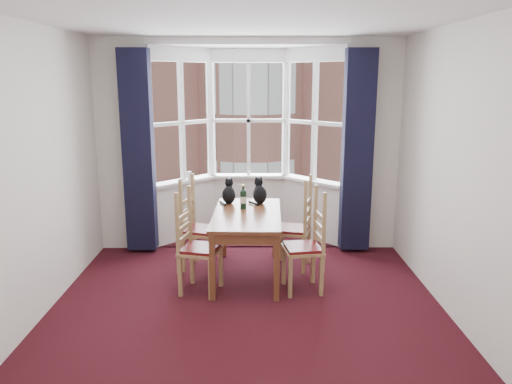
{
  "coord_description": "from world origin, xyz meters",
  "views": [
    {
      "loc": [
        0.06,
        -4.34,
        2.29
      ],
      "look_at": [
        0.1,
        1.05,
        1.05
      ],
      "focal_mm": 35.0,
      "sensor_mm": 36.0,
      "label": 1
    }
  ],
  "objects_px": {
    "chair_right_far": "(300,231)",
    "wine_bottle": "(243,198)",
    "chair_left_near": "(192,250)",
    "chair_right_near": "(311,249)",
    "cat_left": "(229,194)",
    "dining_table": "(247,221)",
    "candle_tall": "(189,176)",
    "chair_left_far": "(195,231)",
    "cat_right": "(260,193)"
  },
  "relations": [
    {
      "from": "chair_left_far",
      "to": "wine_bottle",
      "type": "height_order",
      "value": "wine_bottle"
    },
    {
      "from": "chair_left_far",
      "to": "cat_right",
      "type": "xyz_separation_m",
      "value": [
        0.79,
        0.19,
        0.42
      ]
    },
    {
      "from": "chair_right_far",
      "to": "wine_bottle",
      "type": "relative_size",
      "value": 3.17
    },
    {
      "from": "chair_right_near",
      "to": "candle_tall",
      "type": "bearing_deg",
      "value": 130.38
    },
    {
      "from": "chair_right_far",
      "to": "cat_left",
      "type": "distance_m",
      "value": 0.99
    },
    {
      "from": "wine_bottle",
      "to": "chair_left_near",
      "type": "bearing_deg",
      "value": -131.33
    },
    {
      "from": "dining_table",
      "to": "candle_tall",
      "type": "height_order",
      "value": "candle_tall"
    },
    {
      "from": "chair_right_far",
      "to": "candle_tall",
      "type": "height_order",
      "value": "candle_tall"
    },
    {
      "from": "chair_right_near",
      "to": "chair_right_far",
      "type": "relative_size",
      "value": 1.0
    },
    {
      "from": "dining_table",
      "to": "cat_left",
      "type": "xyz_separation_m",
      "value": [
        -0.23,
        0.47,
        0.22
      ]
    },
    {
      "from": "chair_right_near",
      "to": "chair_right_far",
      "type": "distance_m",
      "value": 0.65
    },
    {
      "from": "cat_left",
      "to": "candle_tall",
      "type": "relative_size",
      "value": 2.63
    },
    {
      "from": "chair_right_far",
      "to": "cat_left",
      "type": "xyz_separation_m",
      "value": [
        -0.87,
        0.21,
        0.42
      ]
    },
    {
      "from": "chair_right_far",
      "to": "wine_bottle",
      "type": "xyz_separation_m",
      "value": [
        -0.69,
        -0.05,
        0.42
      ]
    },
    {
      "from": "chair_left_far",
      "to": "chair_right_far",
      "type": "distance_m",
      "value": 1.28
    },
    {
      "from": "chair_left_far",
      "to": "candle_tall",
      "type": "xyz_separation_m",
      "value": [
        -0.19,
        1.13,
        0.46
      ]
    },
    {
      "from": "dining_table",
      "to": "chair_right_near",
      "type": "bearing_deg",
      "value": -29.52
    },
    {
      "from": "chair_right_far",
      "to": "cat_right",
      "type": "relative_size",
      "value": 2.75
    },
    {
      "from": "chair_left_near",
      "to": "chair_left_far",
      "type": "distance_m",
      "value": 0.69
    },
    {
      "from": "chair_right_far",
      "to": "cat_left",
      "type": "height_order",
      "value": "cat_left"
    },
    {
      "from": "chair_right_near",
      "to": "cat_left",
      "type": "relative_size",
      "value": 2.85
    },
    {
      "from": "dining_table",
      "to": "chair_right_near",
      "type": "height_order",
      "value": "chair_right_near"
    },
    {
      "from": "chair_left_far",
      "to": "chair_right_near",
      "type": "distance_m",
      "value": 1.5
    },
    {
      "from": "cat_left",
      "to": "chair_left_near",
      "type": "bearing_deg",
      "value": -112.14
    },
    {
      "from": "chair_right_near",
      "to": "chair_right_far",
      "type": "xyz_separation_m",
      "value": [
        -0.06,
        0.65,
        0.0
      ]
    },
    {
      "from": "chair_left_near",
      "to": "chair_right_near",
      "type": "relative_size",
      "value": 1.0
    },
    {
      "from": "chair_left_near",
      "to": "wine_bottle",
      "type": "xyz_separation_m",
      "value": [
        0.54,
        0.62,
        0.42
      ]
    },
    {
      "from": "candle_tall",
      "to": "chair_right_far",
      "type": "bearing_deg",
      "value": -38.03
    },
    {
      "from": "chair_right_far",
      "to": "dining_table",
      "type": "bearing_deg",
      "value": -158.46
    },
    {
      "from": "chair_right_far",
      "to": "candle_tall",
      "type": "relative_size",
      "value": 7.49
    },
    {
      "from": "chair_left_far",
      "to": "candle_tall",
      "type": "distance_m",
      "value": 1.24
    },
    {
      "from": "chair_right_far",
      "to": "wine_bottle",
      "type": "distance_m",
      "value": 0.81
    },
    {
      "from": "dining_table",
      "to": "chair_right_near",
      "type": "relative_size",
      "value": 1.59
    },
    {
      "from": "wine_bottle",
      "to": "chair_right_far",
      "type": "bearing_deg",
      "value": 4.16
    },
    {
      "from": "wine_bottle",
      "to": "candle_tall",
      "type": "distance_m",
      "value": 1.44
    },
    {
      "from": "cat_right",
      "to": "chair_right_near",
      "type": "bearing_deg",
      "value": -57.64
    },
    {
      "from": "chair_left_far",
      "to": "candle_tall",
      "type": "bearing_deg",
      "value": 99.64
    },
    {
      "from": "chair_left_far",
      "to": "cat_right",
      "type": "distance_m",
      "value": 0.92
    },
    {
      "from": "chair_left_near",
      "to": "candle_tall",
      "type": "xyz_separation_m",
      "value": [
        -0.24,
        1.82,
        0.46
      ]
    },
    {
      "from": "chair_left_near",
      "to": "cat_right",
      "type": "height_order",
      "value": "cat_right"
    },
    {
      "from": "chair_left_near",
      "to": "chair_right_far",
      "type": "height_order",
      "value": "same"
    },
    {
      "from": "dining_table",
      "to": "candle_tall",
      "type": "relative_size",
      "value": 11.88
    },
    {
      "from": "cat_left",
      "to": "chair_right_near",
      "type": "bearing_deg",
      "value": -42.92
    },
    {
      "from": "dining_table",
      "to": "wine_bottle",
      "type": "height_order",
      "value": "wine_bottle"
    },
    {
      "from": "chair_right_near",
      "to": "cat_left",
      "type": "bearing_deg",
      "value": 137.08
    },
    {
      "from": "cat_left",
      "to": "cat_right",
      "type": "relative_size",
      "value": 0.96
    },
    {
      "from": "chair_right_near",
      "to": "candle_tall",
      "type": "height_order",
      "value": "candle_tall"
    },
    {
      "from": "chair_right_far",
      "to": "wine_bottle",
      "type": "height_order",
      "value": "wine_bottle"
    },
    {
      "from": "chair_left_far",
      "to": "wine_bottle",
      "type": "bearing_deg",
      "value": -6.71
    },
    {
      "from": "candle_tall",
      "to": "dining_table",
      "type": "bearing_deg",
      "value": -59.33
    }
  ]
}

